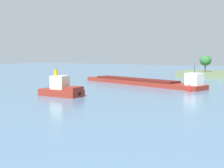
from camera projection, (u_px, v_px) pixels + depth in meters
The scene contains 3 objects.
tugboat at pixel (62, 89), 57.35m from camera, with size 8.98×4.37×5.14m.
cargo_barge at pixel (141, 81), 79.55m from camera, with size 39.03×14.90×5.67m.
channel_buoy_red at pixel (189, 88), 63.45m from camera, with size 0.70×0.70×1.90m.
Camera 1 is at (37.36, -20.73, 7.90)m, focal length 47.42 mm.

